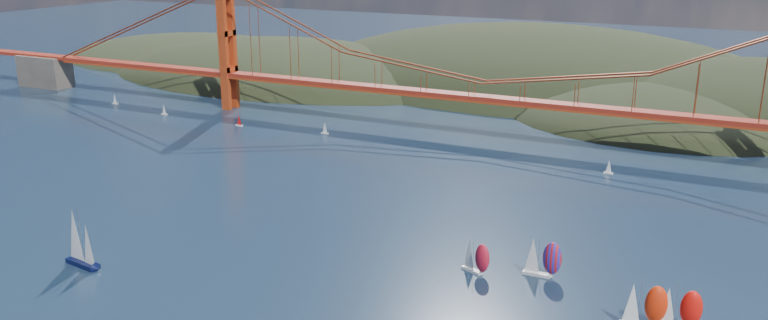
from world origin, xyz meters
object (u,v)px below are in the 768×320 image
at_px(sloop_navy, 79,239).
at_px(racer_rwb, 542,257).
at_px(racer_0, 475,256).
at_px(racer_2, 679,308).
at_px(racer_1, 643,305).

relative_size(sloop_navy, racer_rwb, 1.53).
bearing_deg(racer_0, racer_2, 12.27).
bearing_deg(sloop_navy, racer_1, 20.94).
relative_size(racer_1, racer_rwb, 1.03).
bearing_deg(racer_1, racer_2, -1.03).
xyz_separation_m(racer_2, racer_rwb, (-30.70, 12.06, 0.11)).
bearing_deg(racer_0, racer_rwb, 39.74).
distance_m(racer_1, racer_rwb, 28.02).
distance_m(sloop_navy, racer_1, 127.81).
height_order(sloop_navy, racer_0, sloop_navy).
distance_m(sloop_navy, racer_0, 93.81).
bearing_deg(racer_0, sloop_navy, -135.21).
relative_size(sloop_navy, racer_1, 1.49).
bearing_deg(racer_1, racer_rwb, 131.40).
distance_m(racer_0, racer_2, 45.70).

